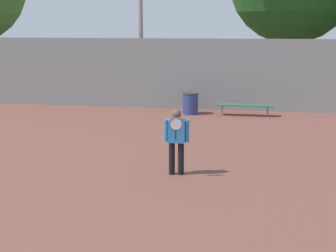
# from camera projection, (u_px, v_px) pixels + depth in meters

# --- Properties ---
(tennis_player) EXTENTS (0.58, 0.42, 1.54)m
(tennis_player) POSITION_uv_depth(u_px,v_px,m) (176.00, 138.00, 10.74)
(tennis_player) COLOR black
(tennis_player) RESTS_ON ground_plane
(bench_courtside_near) EXTENTS (2.15, 0.40, 0.43)m
(bench_courtside_near) POSITION_uv_depth(u_px,v_px,m) (245.00, 106.00, 17.82)
(bench_courtside_near) COLOR #28663D
(bench_courtside_near) RESTS_ON ground_plane
(trash_bin) EXTENTS (0.64, 0.64, 0.83)m
(trash_bin) POSITION_uv_depth(u_px,v_px,m) (190.00, 103.00, 18.19)
(trash_bin) COLOR navy
(trash_bin) RESTS_ON ground_plane
(back_fence) EXTENTS (30.15, 0.06, 2.87)m
(back_fence) POSITION_uv_depth(u_px,v_px,m) (189.00, 74.00, 19.06)
(back_fence) COLOR gray
(back_fence) RESTS_ON ground_plane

